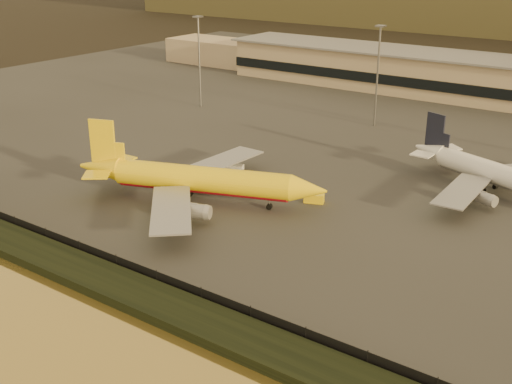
{
  "coord_description": "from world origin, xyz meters",
  "views": [
    {
      "loc": [
        58.44,
        -68.55,
        44.56
      ],
      "look_at": [
        0.99,
        12.0,
        5.91
      ],
      "focal_mm": 45.0,
      "sensor_mm": 36.0,
      "label": 1
    }
  ],
  "objects": [
    {
      "name": "embankment",
      "position": [
        0.0,
        -17.0,
        0.7
      ],
      "size": [
        320.0,
        7.0,
        1.4
      ],
      "primitive_type": "cube",
      "color": "black",
      "rests_on": "ground"
    },
    {
      "name": "terminal_building",
      "position": [
        -14.52,
        125.55,
        6.25
      ],
      "size": [
        202.0,
        25.0,
        12.6
      ],
      "color": "tan",
      "rests_on": "tarmac"
    },
    {
      "name": "perimeter_fence",
      "position": [
        0.0,
        -13.0,
        1.3
      ],
      "size": [
        300.0,
        0.05,
        2.2
      ],
      "primitive_type": "cube",
      "color": "black",
      "rests_on": "tarmac"
    },
    {
      "name": "apron_light_masts",
      "position": [
        15.0,
        75.0,
        15.7
      ],
      "size": [
        152.2,
        12.2,
        25.4
      ],
      "color": "slate",
      "rests_on": "tarmac"
    },
    {
      "name": "gse_vehicle_white",
      "position": [
        -17.49,
        29.77,
        1.15
      ],
      "size": [
        4.65,
        3.33,
        1.91
      ],
      "primitive_type": "cube",
      "rotation": [
        0.0,
        0.0,
        0.38
      ],
      "color": "white",
      "rests_on": "tarmac"
    },
    {
      "name": "gse_vehicle_yellow",
      "position": [
        4.16,
        25.79,
        1.01
      ],
      "size": [
        3.97,
        2.88,
        1.63
      ],
      "primitive_type": "cube",
      "rotation": [
        0.0,
        0.0,
        0.39
      ],
      "color": "yellow",
      "rests_on": "tarmac"
    },
    {
      "name": "white_narrowbody_jet",
      "position": [
        30.55,
        49.55,
        3.82
      ],
      "size": [
        40.87,
        38.7,
        12.13
      ],
      "rotation": [
        0.0,
        0.0,
        -0.35
      ],
      "color": "white",
      "rests_on": "tarmac"
    },
    {
      "name": "tarmac",
      "position": [
        0.0,
        95.0,
        0.1
      ],
      "size": [
        320.0,
        220.0,
        0.2
      ],
      "primitive_type": "cube",
      "color": "#2D2D2D",
      "rests_on": "ground"
    },
    {
      "name": "dhl_cargo_jet",
      "position": [
        -13.19,
        13.85,
        4.42
      ],
      "size": [
        45.94,
        43.64,
        14.14
      ],
      "rotation": [
        0.0,
        0.0,
        0.35
      ],
      "color": "yellow",
      "rests_on": "tarmac"
    },
    {
      "name": "ground",
      "position": [
        0.0,
        0.0,
        0.0
      ],
      "size": [
        900.0,
        900.0,
        0.0
      ],
      "primitive_type": "plane",
      "color": "black",
      "rests_on": "ground"
    }
  ]
}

